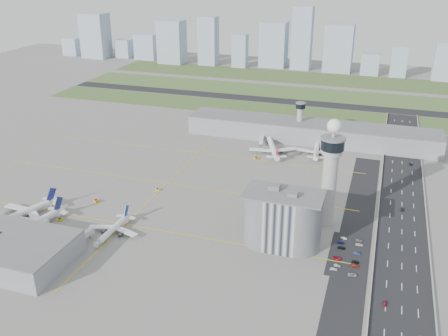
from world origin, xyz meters
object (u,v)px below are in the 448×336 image
(airplane_far_a, at_px, (273,145))
(car_hw_2, at_px, (411,164))
(car_lot_1, at_px, (337,266))
(car_lot_8, at_px, (355,262))
(tug_1, at_px, (60,220))
(jet_bridge_far_1, at_px, (321,145))
(airplane_near_b, at_px, (32,220))
(airplane_near_c, at_px, (112,226))
(car_hw_4, at_px, (394,137))
(car_lot_5, at_px, (344,238))
(car_lot_9, at_px, (357,253))
(car_hw_0, at_px, (385,304))
(airplane_far_b, at_px, (317,147))
(car_lot_4, at_px, (341,243))
(car_lot_11, at_px, (359,240))
(admin_building, at_px, (283,219))
(jet_bridge_near_1, at_px, (29,234))
(car_lot_2, at_px, (337,258))
(jet_bridge_far_0, at_px, (262,138))
(car_lot_3, at_px, (341,248))
(car_lot_10, at_px, (359,245))
(car_hw_1, at_px, (402,210))
(jet_bridge_near_2, at_px, (75,243))
(secondary_tower, at_px, (300,117))
(tug_0, at_px, (18,220))
(car_lot_7, at_px, (355,266))
(tug_4, at_px, (256,158))
(tug_5, at_px, (320,157))
(control_tower, at_px, (330,169))
(tug_3, at_px, (157,189))
(tug_2, at_px, (96,201))
(car_lot_0, at_px, (334,269))
(car_lot_6, at_px, (353,275))

(airplane_far_a, relative_size, car_hw_2, 10.17)
(car_lot_1, height_order, car_lot_8, car_lot_8)
(tug_1, bearing_deg, jet_bridge_far_1, -55.10)
(airplane_near_b, distance_m, airplane_near_c, 47.01)
(car_lot_1, distance_m, car_hw_4, 214.24)
(car_lot_5, bearing_deg, car_lot_8, -166.33)
(car_lot_5, xyz_separation_m, car_lot_9, (8.24, -13.56, 0.04))
(airplane_near_c, height_order, tug_1, airplane_near_c)
(car_lot_8, distance_m, car_hw_0, 33.82)
(airplane_far_b, height_order, car_lot_5, airplane_far_b)
(car_lot_4, bearing_deg, car_lot_11, -65.15)
(car_lot_4, distance_m, car_hw_0, 52.67)
(admin_building, distance_m, jet_bridge_near_1, 141.07)
(car_lot_2, bearing_deg, car_lot_1, -162.61)
(jet_bridge_far_0, distance_m, car_lot_3, 170.02)
(jet_bridge_far_1, distance_m, car_lot_2, 162.90)
(car_lot_10, bearing_deg, car_hw_1, -27.13)
(car_lot_10, bearing_deg, tug_1, 95.86)
(airplane_far_a, bearing_deg, car_lot_4, -172.29)
(car_lot_10, bearing_deg, jet_bridge_near_2, 105.77)
(secondary_tower, bearing_deg, car_hw_2, -19.53)
(tug_0, bearing_deg, car_lot_3, 125.15)
(airplane_far_a, xyz_separation_m, car_lot_1, (67.33, -145.16, -5.81))
(secondary_tower, bearing_deg, car_lot_7, -71.12)
(secondary_tower, relative_size, jet_bridge_near_2, 2.28)
(airplane_far_a, xyz_separation_m, tug_4, (-8.92, -18.21, -5.43))
(tug_0, height_order, car_lot_9, tug_0)
(tug_5, height_order, car_lot_8, tug_5)
(airplane_far_a, height_order, car_lot_10, airplane_far_a)
(car_lot_10, bearing_deg, admin_building, 102.28)
(car_lot_8, distance_m, car_hw_2, 148.95)
(tug_4, height_order, car_lot_2, tug_4)
(airplane_far_b, height_order, car_lot_7, airplane_far_b)
(car_lot_4, height_order, car_lot_7, car_lot_4)
(tug_1, bearing_deg, car_lot_9, -101.43)
(car_lot_9, xyz_separation_m, car_hw_2, (28.81, 137.68, 0.00))
(control_tower, distance_m, tug_3, 118.90)
(control_tower, bearing_deg, car_hw_4, 77.88)
(airplane_near_c, bearing_deg, car_hw_1, 118.84)
(jet_bridge_near_1, bearing_deg, tug_2, -2.44)
(car_hw_2, bearing_deg, airplane_far_b, 176.38)
(airplane_far_a, xyz_separation_m, tug_5, (37.63, -0.48, -5.44))
(car_lot_7, bearing_deg, control_tower, 20.84)
(tug_2, distance_m, car_hw_2, 231.32)
(tug_2, height_order, car_lot_0, tug_2)
(car_lot_4, height_order, car_lot_6, car_lot_6)
(control_tower, bearing_deg, jet_bridge_near_1, -156.00)
(airplane_far_a, bearing_deg, car_lot_7, -172.82)
(car_lot_5, height_order, car_lot_7, car_lot_7)
(airplane_far_a, xyz_separation_m, car_hw_4, (92.25, 67.62, -5.83))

